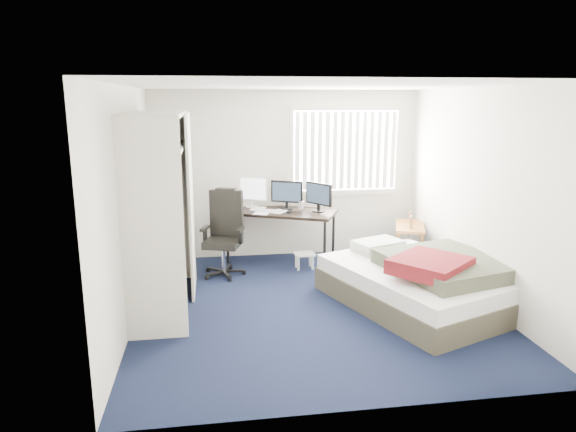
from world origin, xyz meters
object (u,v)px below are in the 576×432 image
(office_chair, at_px, (224,242))
(bed, at_px, (422,281))
(nightstand, at_px, (410,229))
(desk, at_px, (282,208))

(office_chair, bearing_deg, bed, -33.05)
(office_chair, height_order, bed, office_chair)
(office_chair, xyz_separation_m, bed, (2.25, -1.46, -0.16))
(office_chair, bearing_deg, nightstand, 3.04)
(nightstand, xyz_separation_m, bed, (-0.47, -1.61, -0.20))
(office_chair, distance_m, bed, 2.69)
(office_chair, relative_size, nightstand, 1.31)
(desk, bearing_deg, bed, -53.92)
(desk, distance_m, office_chair, 1.03)
(nightstand, height_order, bed, nightstand)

